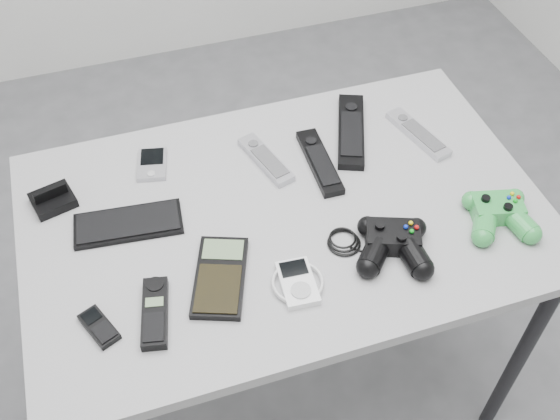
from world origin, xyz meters
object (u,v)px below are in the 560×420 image
object	(u,v)px
desk	(285,231)
remote_silver_b	(418,133)
remote_silver_a	(266,159)
controller_black	(393,242)
pda	(152,164)
controller_green	(499,212)
remote_black_a	(320,161)
mobile_phone	(99,327)
mp3_player	(298,282)
calculator	(220,277)
cordless_handset	(155,313)
remote_black_b	(351,130)
pda_keyboard	(128,223)

from	to	relation	value
desk	remote_silver_b	bearing A→B (deg)	19.12
remote_silver_a	controller_black	xyz separation A→B (m)	(0.17, -0.33, 0.02)
remote_silver_b	desk	bearing A→B (deg)	-175.63
pda	controller_green	size ratio (longest dim) A/B	0.64
desk	remote_black_a	size ratio (longest dim) A/B	5.28
mobile_phone	mp3_player	bearing A→B (deg)	-26.68
calculator	mp3_player	size ratio (longest dim) A/B	1.75
mobile_phone	cordless_handset	distance (m)	0.10
controller_black	controller_green	world-z (taller)	controller_black
pda	controller_black	bearing A→B (deg)	-30.36
remote_silver_b	remote_black_b	bearing A→B (deg)	144.35
cordless_handset	pda_keyboard	bearing A→B (deg)	104.91
remote_black_b	controller_green	bearing A→B (deg)	-39.41
pda_keyboard	remote_black_b	size ratio (longest dim) A/B	0.89
pda	remote_silver_b	distance (m)	0.63
remote_black_b	calculator	world-z (taller)	remote_black_b
remote_black_a	cordless_handset	distance (m)	0.52
controller_green	calculator	bearing A→B (deg)	-169.40
mp3_player	controller_black	bearing A→B (deg)	10.51
remote_black_a	controller_black	xyz separation A→B (m)	(0.05, -0.28, 0.02)
cordless_handset	mp3_player	xyz separation A→B (m)	(0.28, -0.02, -0.00)
desk	pda_keyboard	size ratio (longest dim) A/B	4.95
pda	remote_silver_b	bearing A→B (deg)	4.18
remote_silver_a	cordless_handset	size ratio (longest dim) A/B	1.17
pda	mobile_phone	size ratio (longest dim) A/B	1.10
remote_silver_a	remote_silver_b	distance (m)	0.38
desk	remote_black_a	distance (m)	0.18
desk	cordless_handset	bearing A→B (deg)	-150.73
pda	remote_black_b	xyz separation A→B (m)	(0.48, -0.04, 0.00)
mobile_phone	pda	bearing A→B (deg)	42.80
calculator	controller_green	world-z (taller)	controller_green
calculator	controller_green	xyz separation A→B (m)	(0.60, -0.03, 0.02)
remote_black_b	cordless_handset	size ratio (longest dim) A/B	1.68
cordless_handset	controller_black	bearing A→B (deg)	12.85
remote_silver_b	controller_black	bearing A→B (deg)	-138.88
pda_keyboard	controller_black	distance (m)	0.56
desk	pda	distance (m)	0.34
remote_black_b	calculator	distance (m)	0.52
pda	remote_silver_b	xyz separation A→B (m)	(0.63, -0.09, 0.00)
remote_silver_a	remote_silver_b	xyz separation A→B (m)	(0.37, -0.03, -0.00)
desk	controller_green	size ratio (longest dim) A/B	7.17
desk	cordless_handset	distance (m)	0.37
pda_keyboard	pda	world-z (taller)	pda
cordless_handset	mobile_phone	bearing A→B (deg)	-170.34
pda_keyboard	mobile_phone	xyz separation A→B (m)	(-0.09, -0.24, 0.00)
cordless_handset	desk	bearing A→B (deg)	41.25
pda_keyboard	desk	bearing A→B (deg)	-5.05
pda_keyboard	mp3_player	world-z (taller)	mp3_player
remote_black_a	remote_black_b	world-z (taller)	remote_black_b
remote_silver_b	cordless_handset	world-z (taller)	cordless_handset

